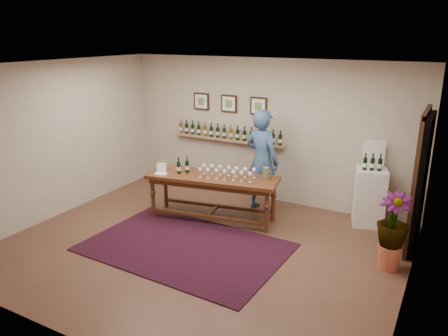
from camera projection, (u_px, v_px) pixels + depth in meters
The scene contains 14 objects.
ground at pixel (200, 248), 6.88m from camera, with size 6.00×6.00×0.00m, color #523324.
room_shell at pixel (368, 168), 7.14m from camera, with size 6.00×6.00×6.00m.
rug at pixel (185, 247), 6.89m from camera, with size 3.07×2.05×0.02m, color #430C10.
tasting_table at pixel (213, 182), 7.75m from camera, with size 2.42×1.15×0.82m.
table_glasses at pixel (226, 172), 7.58m from camera, with size 1.40×0.32×0.19m, color silver, non-canonical shape.
table_bottles at pixel (183, 164), 7.82m from camera, with size 0.31×0.18×0.33m, color black, non-canonical shape.
pitcher_left at pixel (164, 166), 7.97m from camera, with size 0.12×0.12×0.19m, color #626740, non-canonical shape.
pitcher_right at pixel (266, 173), 7.52m from camera, with size 0.13×0.13×0.21m, color #626740, non-canonical shape.
menu_card at pixel (162, 168), 7.83m from camera, with size 0.21×0.16×0.20m, color white.
display_pedestal at pixel (370, 197), 7.59m from camera, with size 0.51×0.51×1.02m, color white.
pedestal_bottles at pixel (373, 162), 7.34m from camera, with size 0.29×0.08×0.29m, color black, non-canonical shape.
info_sign at pixel (374, 153), 7.48m from camera, with size 0.37×0.02×0.50m, color white.
potted_plant at pixel (392, 231), 6.12m from camera, with size 0.53×0.53×0.99m.
person at pixel (262, 161), 8.11m from camera, with size 0.71×0.46×1.93m, color #34527B.
Camera 1 is at (3.31, -5.25, 3.24)m, focal length 35.00 mm.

